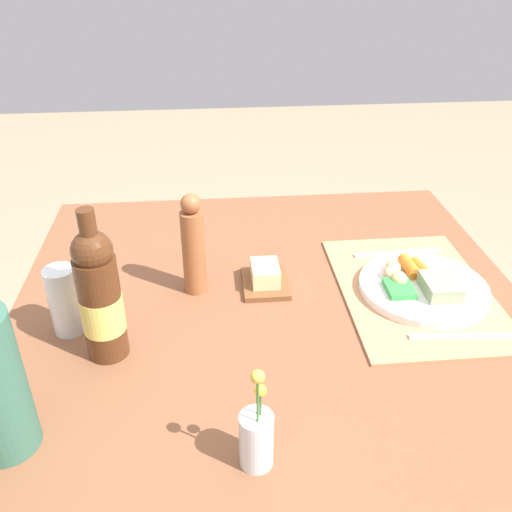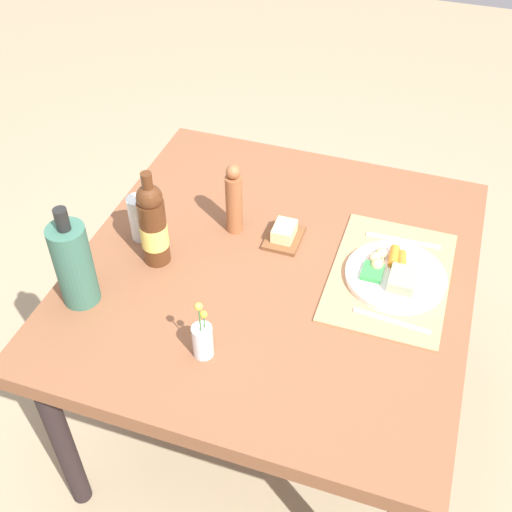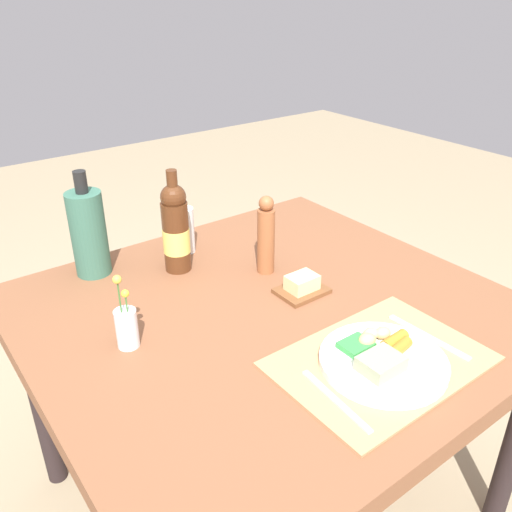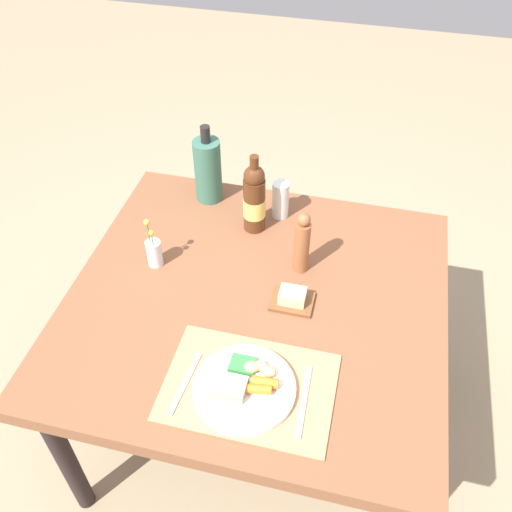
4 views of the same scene
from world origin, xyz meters
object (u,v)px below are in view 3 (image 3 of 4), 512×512
object	(u,v)px
dining_table	(269,330)
water_tumbler	(185,233)
butter_dish	(302,286)
pepper_mill	(266,236)
dinner_plate	(382,359)
flower_vase	(126,326)
cooler_bottle	(89,233)
knife	(428,337)
wine_bottle	(176,229)
fork	(335,400)

from	to	relation	value
dining_table	water_tumbler	bearing A→B (deg)	91.35
butter_dish	water_tumbler	bearing A→B (deg)	107.06
butter_dish	pepper_mill	bearing A→B (deg)	91.16
dining_table	dinner_plate	world-z (taller)	dinner_plate
flower_vase	water_tumbler	distance (m)	0.48
dining_table	cooler_bottle	size ratio (longest dim) A/B	3.85
water_tumbler	cooler_bottle	distance (m)	0.29
knife	butter_dish	world-z (taller)	butter_dish
wine_bottle	fork	bearing A→B (deg)	-92.28
wine_bottle	pepper_mill	xyz separation A→B (m)	(0.19, -0.16, -0.02)
wine_bottle	butter_dish	distance (m)	0.39
butter_dish	pepper_mill	distance (m)	0.18
wine_bottle	butter_dish	xyz separation A→B (m)	(0.20, -0.32, -0.11)
dining_table	knife	distance (m)	0.40
knife	cooler_bottle	bearing A→B (deg)	120.56
wine_bottle	water_tumbler	bearing A→B (deg)	49.21
dining_table	cooler_bottle	bearing A→B (deg)	122.61
dining_table	fork	distance (m)	0.37
dinner_plate	water_tumbler	world-z (taller)	water_tumbler
fork	pepper_mill	size ratio (longest dim) A/B	0.88
dinner_plate	butter_dish	size ratio (longest dim) A/B	2.12
dining_table	butter_dish	xyz separation A→B (m)	(0.11, 0.01, 0.09)
flower_vase	cooler_bottle	size ratio (longest dim) A/B	0.62
pepper_mill	flower_vase	bearing A→B (deg)	-169.09
dinner_plate	wine_bottle	size ratio (longest dim) A/B	0.92
knife	pepper_mill	distance (m)	0.51
dining_table	dinner_plate	xyz separation A→B (m)	(0.05, -0.33, 0.09)
knife	flower_vase	distance (m)	0.69
dinner_plate	water_tumbler	xyz separation A→B (m)	(-0.06, 0.74, 0.04)
knife	butter_dish	xyz separation A→B (m)	(-0.10, 0.33, 0.01)
dining_table	butter_dish	bearing A→B (deg)	3.39
flower_vase	knife	bearing A→B (deg)	-35.06
dinner_plate	butter_dish	bearing A→B (deg)	79.19
flower_vase	wine_bottle	world-z (taller)	wine_bottle
knife	wine_bottle	bearing A→B (deg)	112.24
dining_table	water_tumbler	xyz separation A→B (m)	(-0.01, 0.41, 0.13)
dining_table	cooler_bottle	world-z (taller)	cooler_bottle
fork	dinner_plate	bearing A→B (deg)	12.32
dining_table	water_tumbler	size ratio (longest dim) A/B	8.19
butter_dish	cooler_bottle	world-z (taller)	cooler_bottle
wine_bottle	butter_dish	world-z (taller)	wine_bottle
water_tumbler	fork	bearing A→B (deg)	-97.56
flower_vase	wine_bottle	size ratio (longest dim) A/B	0.63
dining_table	pepper_mill	size ratio (longest dim) A/B	5.06
dining_table	dinner_plate	bearing A→B (deg)	-81.42
fork	knife	distance (m)	0.32
fork	butter_dish	size ratio (longest dim) A/B	1.56
knife	flower_vase	size ratio (longest dim) A/B	1.15
water_tumbler	dining_table	bearing A→B (deg)	-88.65
pepper_mill	cooler_bottle	size ratio (longest dim) A/B	0.76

